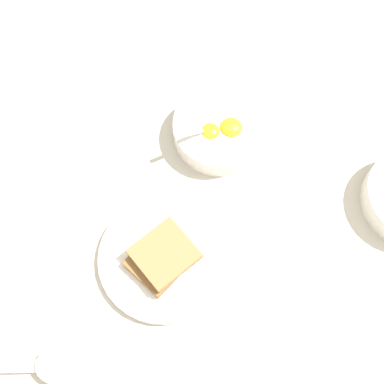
{
  "coord_description": "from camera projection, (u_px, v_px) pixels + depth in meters",
  "views": [
    {
      "loc": [
        0.02,
        0.18,
        0.8
      ],
      "look_at": [
        0.12,
        -0.11,
        0.02
      ],
      "focal_mm": 50.0,
      "sensor_mm": 36.0,
      "label": 1
    }
  ],
  "objects": [
    {
      "name": "toast_plate",
      "position": [
        163.0,
        261.0,
        0.81
      ],
      "size": [
        0.2,
        0.2,
        0.01
      ],
      "color": "white",
      "rests_on": "ground_plane"
    },
    {
      "name": "soup_spoon",
      "position": [
        52.0,
        365.0,
        0.75
      ],
      "size": [
        0.17,
        0.09,
        0.03
      ],
      "color": "white",
      "rests_on": "ground_plane"
    },
    {
      "name": "ground_plane",
      "position": [
        242.0,
        287.0,
        0.81
      ],
      "size": [
        3.0,
        3.0,
        0.0
      ],
      "primitive_type": "plane",
      "color": "beige"
    },
    {
      "name": "toast_sandwich",
      "position": [
        162.0,
        258.0,
        0.79
      ],
      "size": [
        0.11,
        0.11,
        0.03
      ],
      "color": "brown",
      "rests_on": "toast_plate"
    },
    {
      "name": "egg_bowl",
      "position": [
        219.0,
        129.0,
        0.88
      ],
      "size": [
        0.15,
        0.15,
        0.07
      ],
      "color": "white",
      "rests_on": "ground_plane"
    }
  ]
}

